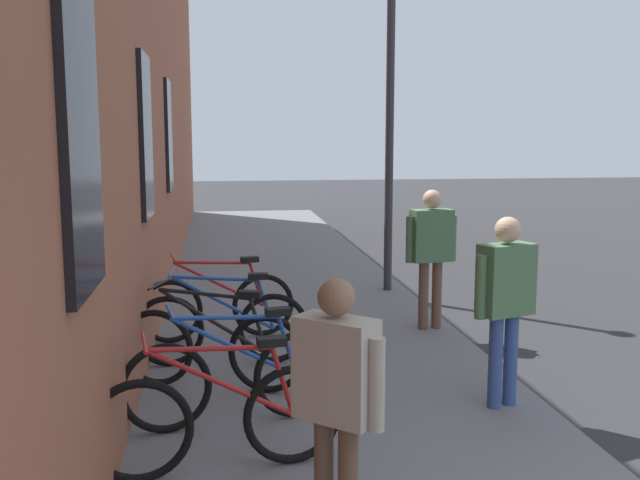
# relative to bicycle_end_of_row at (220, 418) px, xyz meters

# --- Properties ---
(ground) EXTENTS (60.00, 60.00, 0.00)m
(ground) POSITION_rel_bicycle_end_of_row_xyz_m (3.13, -3.80, -0.51)
(ground) COLOR #2D2D30
(sidewalk_pavement) EXTENTS (24.00, 3.50, 0.12)m
(sidewalk_pavement) POSITION_rel_bicycle_end_of_row_xyz_m (5.13, -1.05, -0.45)
(sidewalk_pavement) COLOR slate
(sidewalk_pavement) RESTS_ON ground
(station_facade) EXTENTS (22.00, 0.65, 7.45)m
(station_facade) POSITION_rel_bicycle_end_of_row_xyz_m (6.12, 1.00, 3.21)
(station_facade) COLOR #9E563D
(station_facade) RESTS_ON ground
(bicycle_end_of_row) EXTENTS (0.48, 1.76, 0.97)m
(bicycle_end_of_row) POSITION_rel_bicycle_end_of_row_xyz_m (0.00, 0.00, 0.00)
(bicycle_end_of_row) COLOR black
(bicycle_end_of_row) RESTS_ON sidewalk_pavement
(bicycle_mid_rack) EXTENTS (0.50, 1.75, 0.97)m
(bicycle_mid_rack) POSITION_rel_bicycle_end_of_row_xyz_m (0.83, -0.11, 0.00)
(bicycle_mid_rack) COLOR black
(bicycle_mid_rack) RESTS_ON sidewalk_pavement
(bicycle_nearest_sign) EXTENTS (0.68, 1.70, 0.97)m
(bicycle_nearest_sign) POSITION_rel_bicycle_end_of_row_xyz_m (1.68, 0.07, 0.00)
(bicycle_nearest_sign) COLOR black
(bicycle_nearest_sign) RESTS_ON sidewalk_pavement
(bicycle_under_window) EXTENTS (0.48, 1.77, 0.97)m
(bicycle_under_window) POSITION_rel_bicycle_end_of_row_xyz_m (2.39, -0.03, 0.00)
(bicycle_under_window) COLOR black
(bicycle_under_window) RESTS_ON sidewalk_pavement
(bicycle_leaning_wall) EXTENTS (0.48, 1.76, 0.97)m
(bicycle_leaning_wall) POSITION_rel_bicycle_end_of_row_xyz_m (3.31, 0.00, 0.00)
(bicycle_leaning_wall) COLOR black
(bicycle_leaning_wall) RESTS_ON sidewalk_pavement
(pedestrian_crossing_street) EXTENTS (0.29, 0.63, 1.66)m
(pedestrian_crossing_street) POSITION_rel_bicycle_end_of_row_xyz_m (3.43, -2.50, 0.62)
(pedestrian_crossing_street) COLOR brown
(pedestrian_crossing_street) RESTS_ON sidewalk_pavement
(pedestrian_near_bus) EXTENTS (0.46, 0.48, 1.55)m
(pedestrian_near_bus) POSITION_rel_bicycle_end_of_row_xyz_m (-1.02, -0.63, 0.55)
(pedestrian_near_bus) COLOR brown
(pedestrian_near_bus) RESTS_ON sidewalk_pavement
(pedestrian_by_facade) EXTENTS (0.37, 0.59, 1.63)m
(pedestrian_by_facade) POSITION_rel_bicycle_end_of_row_xyz_m (0.92, -2.39, 0.61)
(pedestrian_by_facade) COLOR #334C8C
(pedestrian_by_facade) RESTS_ON sidewalk_pavement
(street_lamp) EXTENTS (0.28, 0.28, 4.80)m
(street_lamp) POSITION_rel_bicycle_end_of_row_xyz_m (5.63, -2.50, 2.48)
(street_lamp) COLOR #333338
(street_lamp) RESTS_ON sidewalk_pavement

